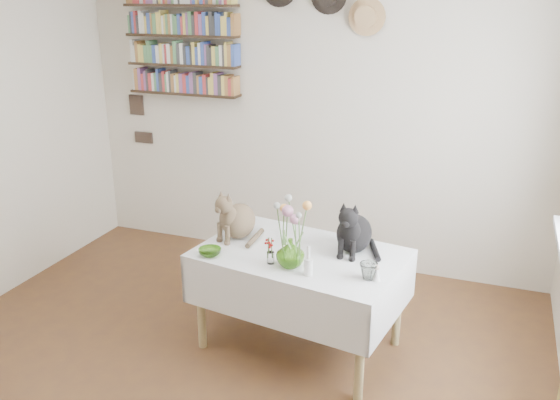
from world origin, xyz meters
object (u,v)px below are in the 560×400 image
at_px(bookshelf_unit, 182,40).
at_px(flower_vase, 290,253).
at_px(tabby_cat, 239,212).
at_px(black_cat, 355,224).
at_px(dining_table, 300,276).

bearing_deg(bookshelf_unit, flower_vase, -44.69).
bearing_deg(tabby_cat, flower_vase, -10.59).
height_order(tabby_cat, black_cat, black_cat).
xyz_separation_m(dining_table, flower_vase, (0.01, -0.21, 0.26)).
distance_m(tabby_cat, black_cat, 0.77).
relative_size(tabby_cat, black_cat, 0.97).
bearing_deg(flower_vase, black_cat, 50.17).
relative_size(black_cat, bookshelf_unit, 0.36).
xyz_separation_m(tabby_cat, black_cat, (0.77, 0.05, 0.01)).
bearing_deg(dining_table, flower_vase, -88.27).
bearing_deg(tabby_cat, bookshelf_unit, 153.60).
distance_m(dining_table, black_cat, 0.49).
height_order(dining_table, tabby_cat, tabby_cat).
height_order(black_cat, bookshelf_unit, bookshelf_unit).
bearing_deg(bookshelf_unit, dining_table, -40.51).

